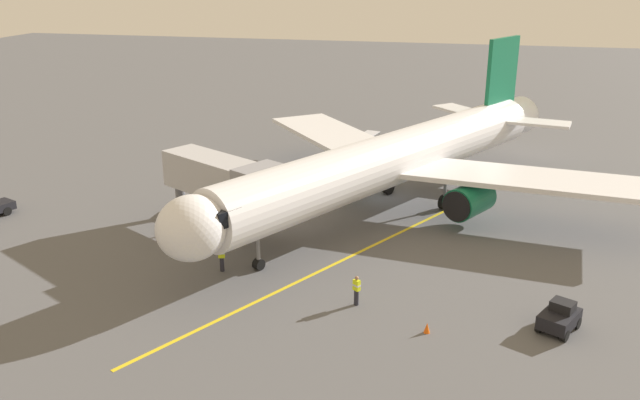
{
  "coord_description": "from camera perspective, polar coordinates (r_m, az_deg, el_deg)",
  "views": [
    {
      "loc": [
        -6.37,
        49.33,
        17.41
      ],
      "look_at": [
        2.94,
        9.94,
        3.0
      ],
      "focal_mm": 37.35,
      "sensor_mm": 36.0,
      "label": 1
    }
  ],
  "objects": [
    {
      "name": "apron_lead_in_line",
      "position": [
        44.32,
        5.18,
        -3.61
      ],
      "size": [
        19.55,
        35.13,
        0.01
      ],
      "primitive_type": "cube",
      "rotation": [
        0.0,
        0.0,
        -0.5
      ],
      "color": "yellow",
      "rests_on": "ground"
    },
    {
      "name": "ground_plane",
      "position": [
        52.7,
        5.6,
        0.21
      ],
      "size": [
        220.0,
        220.0,
        0.0
      ],
      "primitive_type": "plane",
      "color": "#565659"
    },
    {
      "name": "tug_near_nose",
      "position": [
        35.88,
        19.84,
        -9.44
      ],
      "size": [
        2.38,
        2.73,
        1.5
      ],
      "color": "black",
      "rests_on": "ground"
    },
    {
      "name": "baggage_cart_portside",
      "position": [
        67.66,
        4.2,
        5.21
      ],
      "size": [
        2.05,
        2.85,
        1.27
      ],
      "color": "black",
      "rests_on": "ground"
    },
    {
      "name": "ground_crew_wing_walker",
      "position": [
        40.22,
        -8.43,
        -4.88
      ],
      "size": [
        0.45,
        0.35,
        1.71
      ],
      "color": "#23232D",
      "rests_on": "ground"
    },
    {
      "name": "airplane",
      "position": [
        48.82,
        6.56,
        3.53
      ],
      "size": [
        31.1,
        36.89,
        11.5
      ],
      "color": "white",
      "rests_on": "ground"
    },
    {
      "name": "safety_cone_nose_left",
      "position": [
        34.19,
        9.15,
        -10.75
      ],
      "size": [
        0.32,
        0.32,
        0.55
      ],
      "primitive_type": "cone",
      "color": "#F2590F",
      "rests_on": "ground"
    },
    {
      "name": "ground_crew_marshaller",
      "position": [
        36.05,
        3.14,
        -7.71
      ],
      "size": [
        0.47,
        0.43,
        1.71
      ],
      "color": "#23232D",
      "rests_on": "ground"
    },
    {
      "name": "safety_cone_nose_right",
      "position": [
        46.23,
        -13.55,
        -2.73
      ],
      "size": [
        0.32,
        0.32,
        0.55
      ],
      "primitive_type": "cone",
      "color": "#F2590F",
      "rests_on": "ground"
    },
    {
      "name": "jet_bridge",
      "position": [
        44.43,
        -7.75,
        1.52
      ],
      "size": [
        10.88,
        7.57,
        5.4
      ],
      "color": "#B7B7BC",
      "rests_on": "ground"
    }
  ]
}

